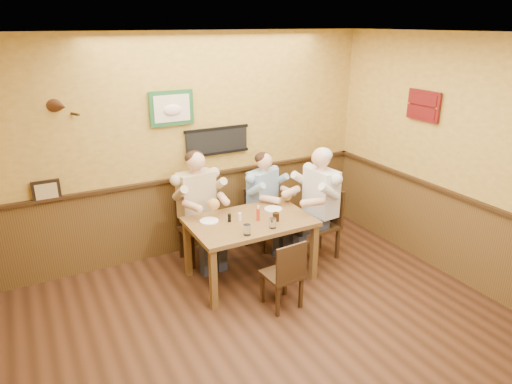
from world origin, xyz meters
TOP-DOWN VIEW (x-y plane):
  - room at (0.13, 0.17)m, footprint 5.02×5.03m
  - dining_table at (0.33, 1.45)m, footprint 1.40×0.90m
  - chair_back_left at (-0.06, 2.15)m, footprint 0.46×0.46m
  - chair_back_right at (0.85, 2.10)m, footprint 0.49×0.49m
  - chair_right_end at (1.35, 1.49)m, footprint 0.46×0.46m
  - chair_near_side at (0.35, 0.77)m, footprint 0.39×0.39m
  - diner_tan_shirt at (-0.06, 2.15)m, footprint 0.66×0.66m
  - diner_blue_polo at (0.85, 2.10)m, footprint 0.71×0.71m
  - diner_white_elder at (1.35, 1.49)m, footprint 0.66×0.66m
  - water_glass_left at (0.11, 1.11)m, footprint 0.09×0.09m
  - water_glass_mid at (0.44, 1.13)m, footprint 0.09×0.09m
  - cola_tumbler at (0.57, 1.28)m, footprint 0.10×0.10m
  - hot_sauce_bottle at (0.40, 1.39)m, footprint 0.05×0.05m
  - salt_shaker at (0.21, 1.49)m, footprint 0.05×0.05m
  - pepper_shaker at (0.09, 1.51)m, footprint 0.04×0.04m
  - plate_far_left at (-0.11, 1.63)m, footprint 0.24×0.24m
  - plate_far_right at (0.71, 1.58)m, footprint 0.28×0.28m

SIDE VIEW (x-z plane):
  - chair_near_side at x=0.35m, z-range 0.00..0.80m
  - chair_back_right at x=0.85m, z-range 0.00..0.83m
  - chair_back_left at x=-0.06m, z-range 0.00..0.91m
  - chair_right_end at x=1.35m, z-range 0.00..0.92m
  - diner_blue_polo at x=0.85m, z-range 0.00..1.19m
  - diner_tan_shirt at x=-0.06m, z-range 0.00..1.30m
  - diner_white_elder at x=1.35m, z-range 0.00..1.32m
  - dining_table at x=0.33m, z-range 0.28..1.03m
  - plate_far_left at x=-0.11m, z-range 0.75..0.76m
  - plate_far_right at x=0.71m, z-range 0.75..0.76m
  - salt_shaker at x=0.21m, z-range 0.75..0.84m
  - pepper_shaker at x=0.09m, z-range 0.75..0.84m
  - cola_tumbler at x=0.57m, z-range 0.75..0.85m
  - water_glass_mid at x=0.44m, z-range 0.75..0.87m
  - water_glass_left at x=0.11m, z-range 0.75..0.87m
  - hot_sauce_bottle at x=0.40m, z-range 0.75..0.91m
  - room at x=0.13m, z-range 0.28..3.09m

